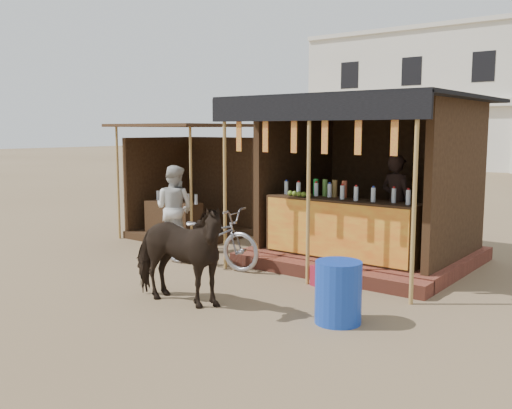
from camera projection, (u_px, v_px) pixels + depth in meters
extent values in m
plane|color=#846B4C|center=(185.00, 296.00, 7.81)|extent=(120.00, 120.00, 0.00)
cube|color=brown|center=(368.00, 254.00, 9.93)|extent=(3.40, 2.80, 0.22)
cube|color=brown|center=(322.00, 272.00, 8.72)|extent=(3.40, 0.35, 0.20)
cube|color=#3C2716|center=(342.00, 228.00, 9.11)|extent=(2.60, 0.55, 0.95)
cube|color=orange|center=(333.00, 231.00, 8.89)|extent=(2.50, 0.02, 0.88)
cube|color=#3C2716|center=(400.00, 172.00, 10.73)|extent=(3.00, 0.12, 2.50)
cube|color=#3C2716|center=(297.00, 172.00, 10.67)|extent=(0.12, 2.50, 2.50)
cube|color=#3C2716|center=(458.00, 181.00, 8.84)|extent=(0.12, 2.50, 2.50)
cube|color=black|center=(367.00, 100.00, 9.43)|extent=(3.60, 3.60, 0.06)
cube|color=black|center=(308.00, 108.00, 8.06)|extent=(3.60, 0.06, 0.36)
cylinder|color=tan|center=(225.00, 185.00, 9.21)|extent=(0.06, 0.06, 2.75)
cylinder|color=tan|center=(308.00, 192.00, 8.24)|extent=(0.06, 0.06, 2.75)
cylinder|color=tan|center=(414.00, 200.00, 7.27)|extent=(0.06, 0.06, 2.75)
cube|color=red|center=(239.00, 134.00, 8.92)|extent=(0.10, 0.02, 0.55)
cube|color=red|center=(265.00, 134.00, 8.61)|extent=(0.10, 0.02, 0.55)
cube|color=red|center=(294.00, 134.00, 8.29)|extent=(0.10, 0.02, 0.55)
cube|color=red|center=(325.00, 134.00, 7.97)|extent=(0.10, 0.02, 0.55)
cube|color=red|center=(358.00, 134.00, 7.66)|extent=(0.10, 0.02, 0.55)
cube|color=red|center=(394.00, 135.00, 7.34)|extent=(0.10, 0.02, 0.55)
imported|color=black|center=(396.00, 203.00, 9.62)|extent=(0.68, 0.53, 1.64)
cube|color=#3C2716|center=(191.00, 233.00, 12.13)|extent=(2.00, 2.00, 0.15)
cube|color=#3C2716|center=(220.00, 184.00, 12.75)|extent=(1.90, 0.10, 2.10)
cube|color=#3C2716|center=(159.00, 185.00, 12.58)|extent=(0.10, 1.90, 2.10)
cube|color=#472D19|center=(186.00, 125.00, 11.76)|extent=(2.40, 2.40, 0.06)
cylinder|color=tan|center=(118.00, 183.00, 11.80)|extent=(0.05, 0.05, 2.35)
cylinder|color=tan|center=(191.00, 189.00, 10.53)|extent=(0.05, 0.05, 2.35)
cube|color=#3C2716|center=(174.00, 221.00, 11.70)|extent=(1.20, 0.50, 0.80)
imported|color=black|center=(176.00, 254.00, 7.35)|extent=(1.68, 0.93, 1.35)
imported|color=#97969E|center=(208.00, 237.00, 9.40)|extent=(1.99, 0.94, 1.01)
imported|color=beige|center=(174.00, 208.00, 10.64)|extent=(0.88, 0.74, 1.61)
cylinder|color=#173DAD|center=(338.00, 292.00, 6.69)|extent=(0.61, 0.61, 0.74)
cube|color=maroon|center=(330.00, 276.00, 8.30)|extent=(0.49, 0.51, 0.30)
cube|color=#1C7F4A|center=(394.00, 266.00, 8.68)|extent=(0.73, 0.61, 0.40)
cube|color=white|center=(394.00, 251.00, 8.65)|extent=(0.75, 0.63, 0.06)
cylinder|color=silver|center=(320.00, 137.00, 36.77)|extent=(0.70, 0.70, 3.60)
cylinder|color=silver|center=(362.00, 137.00, 34.94)|extent=(0.70, 0.70, 3.60)
cylinder|color=silver|center=(409.00, 138.00, 33.12)|extent=(0.70, 0.70, 3.60)
cylinder|color=silver|center=(461.00, 138.00, 31.30)|extent=(0.70, 0.70, 3.60)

